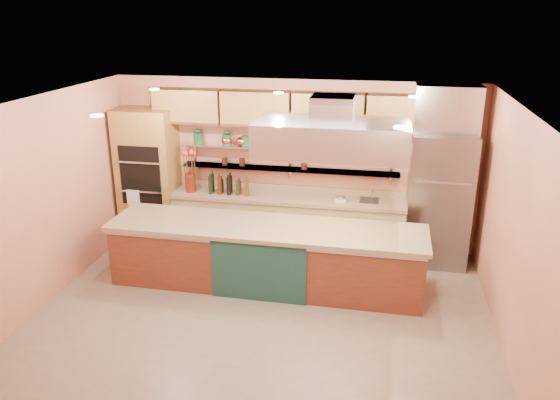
% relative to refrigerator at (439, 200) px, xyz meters
% --- Properties ---
extents(floor, '(6.00, 5.00, 0.02)m').
position_rel_refrigerator_xyz_m(floor, '(-2.35, -2.14, -1.06)').
color(floor, gray).
rests_on(floor, ground).
extents(ceiling, '(6.00, 5.00, 0.02)m').
position_rel_refrigerator_xyz_m(ceiling, '(-2.35, -2.14, 1.75)').
color(ceiling, black).
rests_on(ceiling, wall_back).
extents(wall_back, '(6.00, 0.04, 2.80)m').
position_rel_refrigerator_xyz_m(wall_back, '(-2.35, 0.36, 0.35)').
color(wall_back, '#C7785E').
rests_on(wall_back, floor).
extents(wall_front, '(6.00, 0.04, 2.80)m').
position_rel_refrigerator_xyz_m(wall_front, '(-2.35, -4.64, 0.35)').
color(wall_front, '#C7785E').
rests_on(wall_front, floor).
extents(wall_left, '(0.04, 5.00, 2.80)m').
position_rel_refrigerator_xyz_m(wall_left, '(-5.35, -2.14, 0.35)').
color(wall_left, '#C7785E').
rests_on(wall_left, floor).
extents(wall_right, '(0.04, 5.00, 2.80)m').
position_rel_refrigerator_xyz_m(wall_right, '(0.65, -2.14, 0.35)').
color(wall_right, '#C7785E').
rests_on(wall_right, floor).
extents(oven_stack, '(0.95, 0.64, 2.30)m').
position_rel_refrigerator_xyz_m(oven_stack, '(-4.80, 0.04, 0.10)').
color(oven_stack, olive).
rests_on(oven_stack, floor).
extents(refrigerator, '(0.95, 0.72, 2.10)m').
position_rel_refrigerator_xyz_m(refrigerator, '(0.00, 0.00, 0.00)').
color(refrigerator, gray).
rests_on(refrigerator, floor).
extents(back_counter, '(3.84, 0.64, 0.93)m').
position_rel_refrigerator_xyz_m(back_counter, '(-2.40, 0.06, -0.58)').
color(back_counter, tan).
rests_on(back_counter, floor).
extents(wall_shelf_lower, '(3.60, 0.26, 0.03)m').
position_rel_refrigerator_xyz_m(wall_shelf_lower, '(-2.40, 0.23, 0.30)').
color(wall_shelf_lower, silver).
rests_on(wall_shelf_lower, wall_back).
extents(wall_shelf_upper, '(3.60, 0.26, 0.03)m').
position_rel_refrigerator_xyz_m(wall_shelf_upper, '(-2.40, 0.23, 0.65)').
color(wall_shelf_upper, silver).
rests_on(wall_shelf_upper, wall_back).
extents(upper_cabinets, '(4.60, 0.36, 0.55)m').
position_rel_refrigerator_xyz_m(upper_cabinets, '(-2.35, 0.18, 1.30)').
color(upper_cabinets, olive).
rests_on(upper_cabinets, wall_back).
extents(range_hood, '(2.00, 1.00, 0.45)m').
position_rel_refrigerator_xyz_m(range_hood, '(-1.57, -1.26, 1.20)').
color(range_hood, silver).
rests_on(range_hood, ceiling).
extents(ceiling_downlights, '(4.00, 2.80, 0.02)m').
position_rel_refrigerator_xyz_m(ceiling_downlights, '(-2.35, -1.94, 1.72)').
color(ceiling_downlights, '#FFE5A5').
rests_on(ceiling_downlights, ceiling).
extents(island, '(4.47, 1.02, 0.93)m').
position_rel_refrigerator_xyz_m(island, '(-2.47, -1.26, -0.58)').
color(island, brown).
rests_on(island, floor).
extents(flower_vase, '(0.21, 0.21, 0.32)m').
position_rel_refrigerator_xyz_m(flower_vase, '(-4.05, 0.01, 0.04)').
color(flower_vase, '#601A0E').
rests_on(flower_vase, back_counter).
extents(oil_bottle_cluster, '(0.76, 0.50, 0.24)m').
position_rel_refrigerator_xyz_m(oil_bottle_cluster, '(-3.37, 0.01, -0.00)').
color(oil_bottle_cluster, black).
rests_on(oil_bottle_cluster, back_counter).
extents(kitchen_scale, '(0.21, 0.19, 0.10)m').
position_rel_refrigerator_xyz_m(kitchen_scale, '(-1.51, 0.01, -0.07)').
color(kitchen_scale, silver).
rests_on(kitchen_scale, back_counter).
extents(bar_faucet, '(0.03, 0.03, 0.20)m').
position_rel_refrigerator_xyz_m(bar_faucet, '(-1.02, 0.11, -0.02)').
color(bar_faucet, silver).
rests_on(bar_faucet, back_counter).
extents(copper_kettle, '(0.23, 0.23, 0.15)m').
position_rel_refrigerator_xyz_m(copper_kettle, '(-3.20, 0.23, 0.74)').
color(copper_kettle, '#D85431').
rests_on(copper_kettle, wall_shelf_upper).
extents(green_canister, '(0.16, 0.16, 0.16)m').
position_rel_refrigerator_xyz_m(green_canister, '(-3.14, 0.23, 0.75)').
color(green_canister, '#0F4823').
rests_on(green_canister, wall_shelf_upper).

